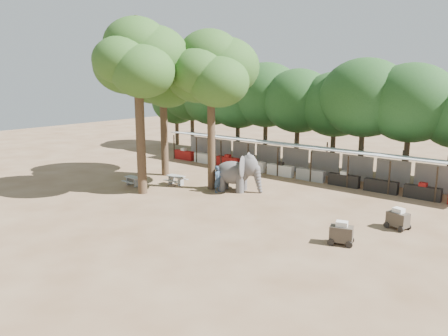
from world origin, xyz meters
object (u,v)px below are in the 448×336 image
Objects in this scene: yard_tree_back at (211,70)px; handler at (218,179)px; yard_tree_center at (138,60)px; picnic_table_far at (176,179)px; cart_back at (398,219)px; elephant at (238,172)px; picnic_table_near at (133,180)px; cart_front at (341,233)px; yard_tree_left at (163,75)px.

yard_tree_back is 5.92× the size of handler.
yard_tree_center is 5.04m from yard_tree_back.
handler is 1.29× the size of picnic_table_far.
yard_tree_back is 8.32× the size of cart_back.
elephant is 2.57× the size of picnic_table_near.
yard_tree_back is 7.47m from elephant.
picnic_table_far is 16.34m from cart_back.
handler is (4.09, 3.39, -8.25)m from yard_tree_center.
yard_tree_back reaches higher than elephant.
cart_front is (15.15, -0.30, -8.62)m from yard_tree_center.
yard_tree_center is 1.06× the size of yard_tree_back.
yard_tree_left is 7.41× the size of picnic_table_far.
elephant is 1.54m from handler.
yard_tree_back is 15.73m from cart_back.
elephant is at bearing 30.69° from picnic_table_near.
picnic_table_near is 1.05× the size of cart_back.
elephant reaches higher than cart_back.
cart_front is at bearing -94.08° from cart_back.
yard_tree_left is 21.04m from cart_back.
yard_tree_back is at bearing 56.05° from handler.
picnic_table_far is (2.28, 2.25, 0.02)m from picnic_table_near.
cart_front is at bearing -113.08° from handler.
handler reaches higher than cart_back.
handler reaches higher than picnic_table_near.
picnic_table_near is at bearing 159.62° from yard_tree_center.
handler is 11.67m from cart_front.
picnic_table_near is at bearing 108.65° from handler.
handler is at bearing -147.24° from elephant.
picnic_table_far is (3.25, -2.00, -7.73)m from yard_tree_left.
yard_tree_center reaches higher than picnic_table_far.
yard_tree_center is 8.81× the size of cart_back.
picnic_table_far is at bearing 85.32° from yard_tree_center.
picnic_table_far is 15.26m from cart_front.
handler reaches higher than picnic_table_far.
elephant is 2.48× the size of picnic_table_far.
picnic_table_near is 17.22m from cart_front.
yard_tree_left is 5.92m from yard_tree_center.
yard_tree_back is (6.00, -1.00, 0.34)m from yard_tree_left.
picnic_table_far is at bearing 150.62° from cart_front.
handler reaches higher than cart_front.
yard_tree_center is 9.24m from picnic_table_far.
cart_back is (12.48, 0.36, -0.38)m from handler.
yard_tree_back reaches higher than cart_front.
elephant is (5.00, 4.56, -7.84)m from yard_tree_center.
picnic_table_near is 18.84m from cart_back.
yard_tree_center is 8.38× the size of picnic_table_near.
picnic_table_far reaches higher than picnic_table_near.
yard_tree_left is 8.89m from picnic_table_near.
picnic_table_near is at bearing -147.22° from yard_tree_back.
yard_tree_left is 20.38m from cart_front.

